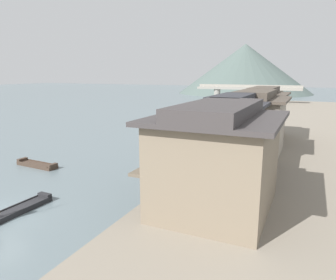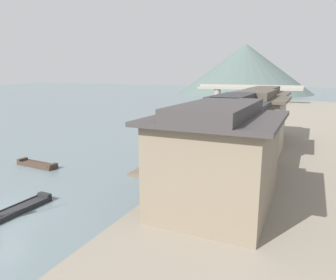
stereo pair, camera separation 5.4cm
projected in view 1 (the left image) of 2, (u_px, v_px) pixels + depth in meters
The scene contains 16 objects.
ground_plane at pixel (1, 217), 18.96m from camera, with size 400.00×400.00×0.00m, color slate.
riverbank_right at pixel (309, 140), 38.72m from camera, with size 18.00×110.00×0.78m, color gray.
boat_foreground_poled at pixel (14, 212), 19.29m from camera, with size 1.27×5.29×0.49m.
boat_moored_nearest at pixel (248, 120), 57.32m from camera, with size 1.44×4.31×0.43m.
boat_moored_second at pixel (202, 154), 33.29m from camera, with size 1.72×5.05×0.47m.
boat_moored_third at pixel (219, 137), 42.37m from camera, with size 0.85×4.42×0.36m.
boat_moored_far at pixel (37, 165), 29.15m from camera, with size 4.51×1.35×0.53m.
boat_midriver_drifting at pixel (167, 171), 27.24m from camera, with size 1.35×3.57×0.61m.
house_waterfront_nearest at pixel (217, 158), 17.86m from camera, with size 7.10×8.30×6.14m.
house_waterfront_second at pixel (231, 135), 24.52m from camera, with size 5.24×6.73×6.14m.
house_waterfront_tall at pixel (253, 123), 30.42m from camera, with size 6.40×7.43×6.14m.
house_waterfront_narrow at pixel (263, 113), 37.80m from camera, with size 5.78×8.09×6.14m.
mooring_post_dock_near at pixel (159, 188), 20.36m from camera, with size 0.20×0.20×0.90m, color #473828.
mooring_post_dock_mid at pixel (206, 154), 29.29m from camera, with size 0.20×0.20×0.74m, color #473828.
stone_bridge at pixel (247, 91), 86.06m from camera, with size 28.28×2.40×5.41m.
hill_far_west at pixel (245, 69), 134.40m from camera, with size 56.48×56.48×20.75m, color #4C5B56.
Camera 1 is at (16.56, -11.70, 8.53)m, focal length 33.42 mm.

